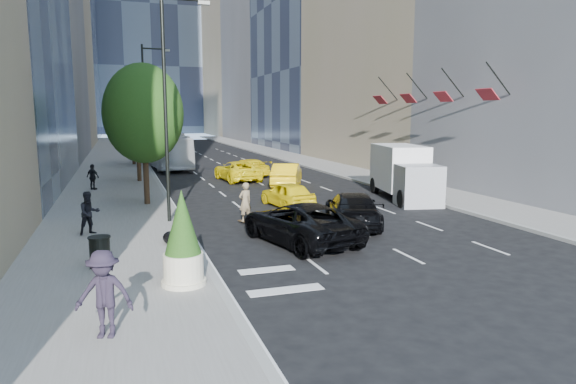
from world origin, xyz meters
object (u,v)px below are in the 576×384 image
object	(u,v)px
black_sedan_mercedes	(353,209)
box_truck	(404,172)
city_bus	(167,150)
planter_shrub	(183,240)
trash_can	(100,253)
skateboarder	(245,205)
black_sedan_lincoln	(300,223)

from	to	relation	value
black_sedan_mercedes	box_truck	size ratio (longest dim) A/B	0.78
city_bus	planter_shrub	world-z (taller)	city_bus
box_truck	trash_can	xyz separation A→B (m)	(-16.51, -9.36, -0.95)
skateboarder	planter_shrub	size ratio (longest dim) A/B	0.65
black_sedan_mercedes	city_bus	bearing A→B (deg)	-60.34
skateboarder	black_sedan_lincoln	xyz separation A→B (m)	(1.20, -4.00, -0.10)
black_sedan_lincoln	trash_can	xyz separation A→B (m)	(-7.25, -1.51, -0.17)
city_bus	planter_shrub	xyz separation A→B (m)	(-2.64, -33.99, -0.16)
planter_shrub	city_bus	bearing A→B (deg)	85.56
black_sedan_mercedes	city_bus	xyz separation A→B (m)	(-5.50, 27.99, 0.84)
black_sedan_lincoln	skateboarder	bearing A→B (deg)	-86.95
black_sedan_lincoln	trash_can	size ratio (longest dim) A/B	5.97
city_bus	trash_can	size ratio (longest dim) A/B	12.14
black_sedan_lincoln	city_bus	world-z (taller)	city_bus
skateboarder	black_sedan_mercedes	xyz separation A→B (m)	(4.40, -2.00, -0.12)
black_sedan_lincoln	trash_can	distance (m)	7.41
black_sedan_lincoln	planter_shrub	distance (m)	6.39
skateboarder	black_sedan_lincoln	bearing A→B (deg)	85.76
skateboarder	black_sedan_mercedes	bearing A→B (deg)	134.61
black_sedan_mercedes	box_truck	bearing A→B (deg)	-117.46
black_sedan_lincoln	box_truck	bearing A→B (deg)	-153.36
skateboarder	black_sedan_lincoln	size ratio (longest dim) A/B	0.31
city_bus	trash_can	xyz separation A→B (m)	(-4.96, -31.49, -0.99)
black_sedan_lincoln	black_sedan_mercedes	distance (m)	3.77
skateboarder	black_sedan_mercedes	world-z (taller)	skateboarder
skateboarder	city_bus	size ratio (longest dim) A/B	0.15
black_sedan_lincoln	planter_shrub	world-z (taller)	planter_shrub
box_truck	planter_shrub	distance (m)	18.49
black_sedan_mercedes	planter_shrub	xyz separation A→B (m)	(-8.13, -6.00, 0.68)
box_truck	black_sedan_lincoln	bearing A→B (deg)	-128.19
black_sedan_mercedes	skateboarder	bearing A→B (deg)	-5.89
black_sedan_mercedes	city_bus	distance (m)	28.53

